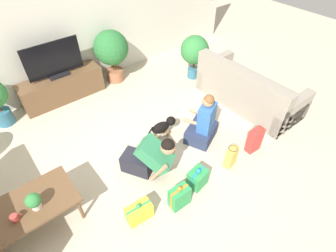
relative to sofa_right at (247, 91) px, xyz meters
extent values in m
plane|color=beige|center=(-2.40, -0.02, -0.29)|extent=(16.00, 16.00, 0.00)
cube|color=beige|center=(-2.40, 2.61, 1.01)|extent=(8.40, 0.06, 2.60)
cube|color=gray|center=(0.06, 0.00, -0.08)|extent=(0.88, 1.94, 0.40)
cube|color=gray|center=(-0.29, 0.00, 0.33)|extent=(0.20, 1.94, 0.42)
cube|color=gray|center=(0.06, -0.89, 0.01)|extent=(0.88, 0.16, 0.58)
cube|color=gray|center=(0.06, 0.89, 0.01)|extent=(0.88, 0.16, 0.58)
cube|color=#E5566B|center=(-0.08, 0.00, 0.27)|extent=(0.18, 0.34, 0.32)
cube|color=brown|center=(-3.91, 0.01, 0.13)|extent=(0.98, 0.64, 0.03)
cylinder|color=brown|center=(-3.48, -0.25, -0.08)|extent=(0.04, 0.04, 0.40)
cylinder|color=brown|center=(-3.48, 0.27, -0.08)|extent=(0.04, 0.04, 0.40)
cube|color=brown|center=(-2.64, 2.32, -0.03)|extent=(1.53, 0.43, 0.51)
cube|color=black|center=(-2.64, 2.32, 0.25)|extent=(0.35, 0.20, 0.05)
cube|color=black|center=(-2.64, 2.32, 0.57)|extent=(1.00, 0.03, 0.60)
cylinder|color=#336B84|center=(-0.14, 1.32, -0.18)|extent=(0.24, 0.24, 0.21)
cylinder|color=brown|center=(-0.14, 1.32, 0.01)|extent=(0.04, 0.04, 0.17)
sphere|color=#337F3D|center=(-0.14, 1.32, 0.35)|extent=(0.58, 0.58, 0.58)
cylinder|color=#336B84|center=(-3.75, 2.27, -0.15)|extent=(0.29, 0.29, 0.27)
cylinder|color=#A36042|center=(-1.52, 2.27, -0.16)|extent=(0.35, 0.35, 0.24)
cylinder|color=brown|center=(-1.52, 2.27, 0.06)|extent=(0.06, 0.06, 0.21)
sphere|color=#286B33|center=(-1.52, 2.27, 0.46)|extent=(0.69, 0.69, 0.69)
cube|color=#23232D|center=(-2.49, -0.04, -0.15)|extent=(0.47, 0.53, 0.28)
cube|color=#338456|center=(-2.35, -0.28, 0.15)|extent=(0.53, 0.59, 0.47)
sphere|color=tan|center=(-2.26, -0.44, 0.37)|extent=(0.20, 0.20, 0.20)
sphere|color=black|center=(-2.26, -0.44, 0.40)|extent=(0.18, 0.18, 0.18)
cylinder|color=tan|center=(-2.42, -0.44, -0.03)|extent=(0.19, 0.26, 0.41)
cylinder|color=tan|center=(-2.18, -0.30, -0.03)|extent=(0.19, 0.26, 0.41)
cube|color=#283351|center=(-1.32, -0.15, -0.17)|extent=(0.64, 0.58, 0.24)
cube|color=#3366AD|center=(-1.30, -0.20, 0.18)|extent=(0.37, 0.31, 0.46)
sphere|color=tan|center=(-1.30, -0.19, 0.49)|extent=(0.18, 0.18, 0.18)
sphere|color=brown|center=(-1.30, -0.20, 0.53)|extent=(0.16, 0.16, 0.16)
cylinder|color=tan|center=(-1.26, 0.03, 0.12)|extent=(0.16, 0.26, 0.06)
cylinder|color=tan|center=(-1.50, -0.07, 0.12)|extent=(0.16, 0.26, 0.06)
ellipsoid|color=black|center=(-1.82, 0.28, -0.08)|extent=(0.33, 0.19, 0.18)
sphere|color=black|center=(-1.63, 0.27, -0.03)|extent=(0.16, 0.16, 0.16)
sphere|color=olive|center=(-1.56, 0.26, -0.04)|extent=(0.07, 0.07, 0.07)
cylinder|color=black|center=(-2.01, 0.30, -0.04)|extent=(0.11, 0.04, 0.12)
cylinder|color=olive|center=(-1.73, 0.22, -0.23)|extent=(0.04, 0.04, 0.12)
cylinder|color=olive|center=(-1.72, 0.33, -0.23)|extent=(0.04, 0.04, 0.12)
cylinder|color=olive|center=(-1.93, 0.24, -0.23)|extent=(0.04, 0.04, 0.12)
cylinder|color=olive|center=(-1.92, 0.34, -0.23)|extent=(0.04, 0.04, 0.12)
cube|color=#2D934C|center=(-2.00, -0.78, -0.15)|extent=(0.29, 0.24, 0.27)
cube|color=teal|center=(-2.00, -0.78, -0.15)|extent=(0.26, 0.07, 0.27)
sphere|color=teal|center=(-2.00, -0.78, 0.01)|extent=(0.07, 0.07, 0.07)
cube|color=yellow|center=(-2.92, -0.69, -0.17)|extent=(0.34, 0.20, 0.24)
cube|color=#2D934C|center=(-2.92, -0.69, -0.17)|extent=(0.33, 0.06, 0.24)
sphere|color=#2D934C|center=(-2.92, -0.69, -0.02)|extent=(0.06, 0.06, 0.06)
cube|color=#2D934C|center=(-2.40, -0.86, -0.12)|extent=(0.27, 0.17, 0.32)
cube|color=orange|center=(-2.40, -0.86, -0.12)|extent=(0.27, 0.04, 0.33)
sphere|color=orange|center=(-2.40, -0.86, 0.06)|extent=(0.06, 0.06, 0.06)
cube|color=#E5B74C|center=(-1.38, -0.83, -0.12)|extent=(0.22, 0.15, 0.34)
torus|color=#4C3823|center=(-1.38, -0.83, 0.07)|extent=(0.15, 0.15, 0.01)
cube|color=red|center=(-0.86, -0.85, -0.07)|extent=(0.24, 0.14, 0.43)
torus|color=#4C3823|center=(-0.86, -0.85, 0.16)|extent=(0.16, 0.16, 0.01)
cylinder|color=#B23D38|center=(-4.10, -0.09, 0.19)|extent=(0.08, 0.08, 0.09)
torus|color=#B23D38|center=(-4.04, -0.09, 0.20)|extent=(0.06, 0.01, 0.06)
cylinder|color=beige|center=(-3.86, -0.08, 0.18)|extent=(0.11, 0.11, 0.07)
sphere|color=#337F3D|center=(-3.86, -0.08, 0.29)|extent=(0.17, 0.17, 0.17)
camera|label=1|loc=(-3.67, -2.21, 2.84)|focal=28.00mm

